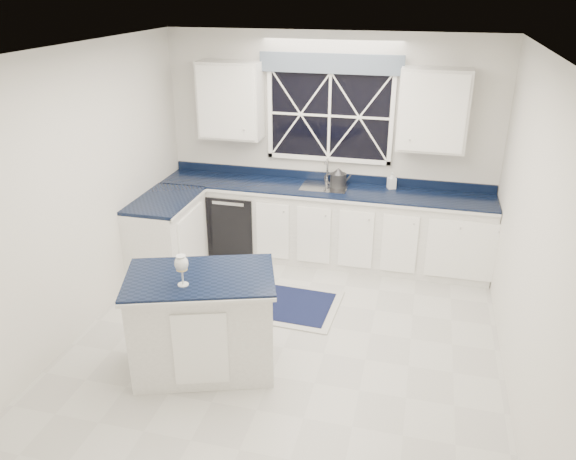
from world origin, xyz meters
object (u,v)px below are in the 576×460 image
(kettle, at_px, (338,178))
(wine_glass, at_px, (182,265))
(island, at_px, (203,323))
(soap_bottle, at_px, (392,180))
(dishwasher, at_px, (238,220))
(faucet, at_px, (327,170))

(kettle, distance_m, wine_glass, 2.79)
(island, distance_m, soap_bottle, 2.98)
(dishwasher, relative_size, kettle, 2.52)
(wine_glass, bearing_deg, soap_bottle, 61.92)
(faucet, height_order, soap_bottle, faucet)
(kettle, relative_size, soap_bottle, 1.65)
(soap_bottle, bearing_deg, kettle, -172.11)
(island, xyz_separation_m, soap_bottle, (1.39, 2.57, 0.57))
(dishwasher, relative_size, island, 0.58)
(faucet, bearing_deg, kettle, -34.67)
(faucet, xyz_separation_m, soap_bottle, (0.78, -0.02, -0.06))
(island, xyz_separation_m, wine_glass, (-0.07, -0.18, 0.65))
(faucet, xyz_separation_m, wine_glass, (-0.68, -2.76, 0.02))
(kettle, bearing_deg, wine_glass, -111.18)
(dishwasher, distance_m, island, 2.44)
(dishwasher, distance_m, kettle, 1.41)
(dishwasher, xyz_separation_m, island, (0.49, -2.39, 0.06))
(island, relative_size, soap_bottle, 7.20)
(island, xyz_separation_m, kettle, (0.76, 2.48, 0.58))
(faucet, relative_size, wine_glass, 1.14)
(faucet, distance_m, soap_bottle, 0.79)
(dishwasher, relative_size, soap_bottle, 4.15)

